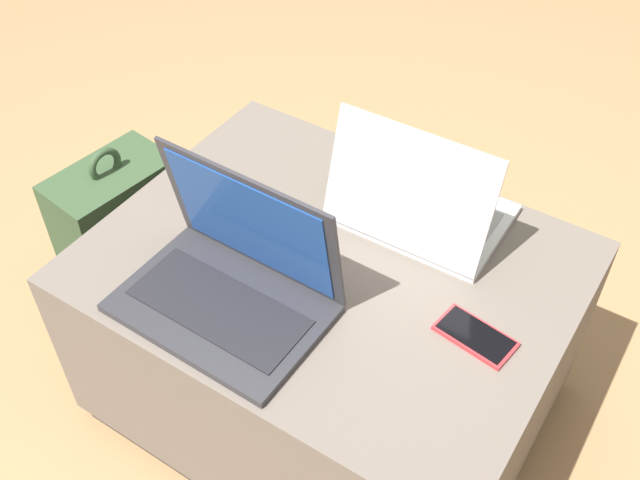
% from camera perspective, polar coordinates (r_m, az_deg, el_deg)
% --- Properties ---
extents(ground_plane, '(14.00, 14.00, 0.00)m').
position_cam_1_polar(ground_plane, '(1.82, 0.69, -12.01)').
color(ground_plane, tan).
extents(ottoman, '(0.91, 0.71, 0.47)m').
position_cam_1_polar(ottoman, '(1.63, 0.76, -7.35)').
color(ottoman, '#3D3832').
rests_on(ottoman, ground_plane).
extents(laptop_near, '(0.38, 0.26, 0.26)m').
position_cam_1_polar(laptop_near, '(1.35, -6.75, -2.95)').
color(laptop_near, '#333338').
rests_on(laptop_near, ottoman).
extents(laptop_far, '(0.34, 0.25, 0.25)m').
position_cam_1_polar(laptop_far, '(1.50, 7.49, 2.64)').
color(laptop_far, silver).
rests_on(laptop_far, ottoman).
extents(cell_phone, '(0.15, 0.09, 0.01)m').
position_cam_1_polar(cell_phone, '(1.35, 11.75, -7.16)').
color(cell_phone, red).
rests_on(cell_phone, ottoman).
extents(backpack, '(0.24, 0.30, 0.51)m').
position_cam_1_polar(backpack, '(1.91, -14.79, -0.25)').
color(backpack, '#385133').
rests_on(backpack, ground_plane).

